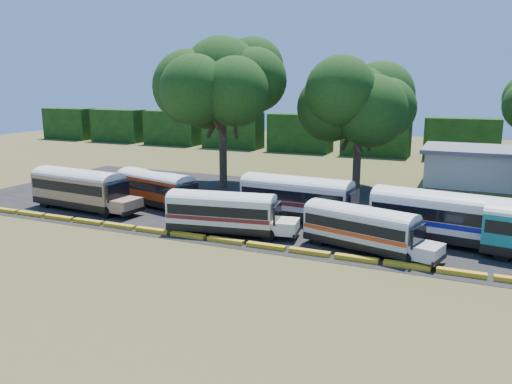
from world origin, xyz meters
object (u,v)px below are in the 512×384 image
at_px(tree_west, 222,77).
at_px(bus_red, 157,187).
at_px(bus_white_red, 363,226).
at_px(bus_cream_west, 224,210).
at_px(bus_beige, 80,187).

bearing_deg(tree_west, bus_red, -98.33).
bearing_deg(tree_west, bus_white_red, -39.60).
xyz_separation_m(bus_red, bus_cream_west, (9.19, -4.98, -0.06)).
distance_m(bus_beige, bus_cream_west, 14.72).
bearing_deg(tree_west, bus_cream_west, -62.51).
bearing_deg(bus_beige, bus_red, 37.93).
distance_m(bus_beige, tree_west, 17.72).
xyz_separation_m(bus_cream_west, bus_white_red, (9.91, 0.28, -0.09)).
bearing_deg(bus_cream_west, tree_west, 108.47).
bearing_deg(bus_beige, bus_white_red, 2.40).
xyz_separation_m(bus_beige, bus_white_red, (24.55, -1.19, -0.35)).
distance_m(bus_beige, bus_white_red, 24.58).
distance_m(bus_cream_west, tree_west, 19.31).
relative_size(bus_red, tree_west, 0.64).
bearing_deg(bus_white_red, bus_cream_west, -162.97).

